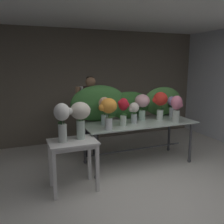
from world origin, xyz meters
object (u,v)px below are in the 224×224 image
at_px(vase_crimson_roses, 123,109).
at_px(vase_blush_tulips, 142,103).
at_px(display_table_glass, 138,128).
at_px(side_table_white, 73,148).
at_px(vase_cream_lisianthus_tall, 80,115).
at_px(vase_ivory_peonies, 134,111).
at_px(vase_peach_dahlias, 105,108).
at_px(vase_scarlet_freesia, 160,102).
at_px(florist, 91,108).
at_px(vase_rosy_anemones, 177,107).
at_px(vase_lilac_carnations, 172,104).
at_px(vase_white_roses_tall, 62,118).
at_px(vase_sunset_ranunculus, 109,109).

bearing_deg(vase_crimson_roses, vase_blush_tulips, 29.93).
bearing_deg(display_table_glass, side_table_white, -158.97).
xyz_separation_m(side_table_white, vase_cream_lisianthus_tall, (0.14, 0.05, 0.49)).
relative_size(vase_ivory_peonies, vase_peach_dahlias, 0.77).
bearing_deg(vase_scarlet_freesia, vase_cream_lisianthus_tall, -165.01).
bearing_deg(side_table_white, vase_blush_tulips, 23.43).
distance_m(display_table_glass, vase_cream_lisianthus_tall, 1.38).
xyz_separation_m(florist, vase_cream_lisianthus_tall, (-0.51, -1.16, 0.12)).
relative_size(florist, vase_scarlet_freesia, 3.02).
bearing_deg(vase_rosy_anemones, vase_lilac_carnations, 65.02).
distance_m(vase_peach_dahlias, vase_crimson_roses, 0.34).
height_order(display_table_glass, florist, florist).
relative_size(vase_crimson_roses, vase_scarlet_freesia, 0.90).
distance_m(vase_blush_tulips, vase_white_roses_tall, 1.76).
bearing_deg(side_table_white, vase_scarlet_freesia, 15.35).
bearing_deg(display_table_glass, florist, 135.92).
height_order(vase_crimson_roses, vase_lilac_carnations, vase_crimson_roses).
bearing_deg(vase_peach_dahlias, vase_white_roses_tall, -146.86).
bearing_deg(vase_rosy_anemones, vase_scarlet_freesia, 123.40).
height_order(vase_rosy_anemones, vase_lilac_carnations, vase_rosy_anemones).
bearing_deg(vase_peach_dahlias, vase_crimson_roses, -35.80).
height_order(florist, vase_ivory_peonies, florist).
height_order(vase_rosy_anemones, vase_scarlet_freesia, vase_scarlet_freesia).
relative_size(vase_blush_tulips, vase_sunset_ranunculus, 0.94).
height_order(side_table_white, vase_scarlet_freesia, vase_scarlet_freesia).
distance_m(vase_ivory_peonies, vase_white_roses_tall, 1.43).
relative_size(vase_crimson_roses, vase_cream_lisianthus_tall, 0.87).
relative_size(vase_ivory_peonies, vase_crimson_roses, 0.78).
bearing_deg(vase_lilac_carnations, vase_ivory_peonies, -167.73).
xyz_separation_m(side_table_white, vase_lilac_carnations, (2.18, 0.66, 0.42)).
bearing_deg(vase_cream_lisianthus_tall, vase_peach_dahlias, 41.47).
distance_m(vase_lilac_carnations, vase_cream_lisianthus_tall, 2.13).
distance_m(vase_rosy_anemones, vase_crimson_roses, 1.01).
bearing_deg(vase_ivory_peonies, vase_white_roses_tall, -161.64).
xyz_separation_m(side_table_white, florist, (0.65, 1.21, 0.37)).
distance_m(vase_crimson_roses, vase_cream_lisianthus_tall, 0.88).
bearing_deg(vase_rosy_anemones, vase_ivory_peonies, 163.43).
relative_size(vase_ivory_peonies, vase_white_roses_tall, 0.67).
distance_m(side_table_white, vase_peach_dahlias, 1.00).
xyz_separation_m(display_table_glass, vase_scarlet_freesia, (0.44, -0.03, 0.47)).
distance_m(vase_rosy_anemones, vase_peach_dahlias, 1.32).
xyz_separation_m(vase_rosy_anemones, vase_blush_tulips, (-0.48, 0.42, 0.03)).
bearing_deg(display_table_glass, vase_crimson_roses, -155.48).
height_order(vase_lilac_carnations, vase_scarlet_freesia, vase_scarlet_freesia).
bearing_deg(vase_crimson_roses, vase_peach_dahlias, 144.20).
height_order(vase_rosy_anemones, vase_white_roses_tall, vase_white_roses_tall).
height_order(display_table_glass, vase_white_roses_tall, vase_white_roses_tall).
bearing_deg(vase_sunset_ranunculus, vase_rosy_anemones, 1.03).
bearing_deg(vase_blush_tulips, vase_sunset_ranunculus, -152.42).
distance_m(vase_ivory_peonies, vase_blush_tulips, 0.35).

